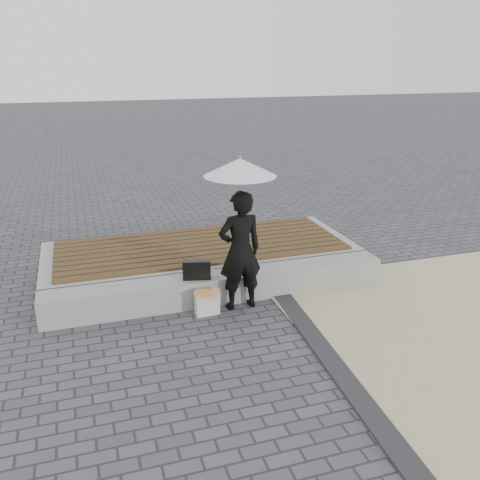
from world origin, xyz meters
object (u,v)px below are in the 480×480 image
object	(u,v)px
canvas_tote	(207,303)
woman	(240,251)
handbag	(197,270)
parasol	(240,167)
seating_ledge	(221,286)

from	to	relation	value
canvas_tote	woman	bearing A→B (deg)	6.80
handbag	canvas_tote	bearing A→B (deg)	-66.11
parasol	canvas_tote	distance (m)	1.89
seating_ledge	woman	distance (m)	0.74
seating_ledge	handbag	distance (m)	0.50
parasol	handbag	bearing A→B (deg)	155.79
seating_ledge	woman	xyz separation A→B (m)	(0.19, -0.31, 0.64)
seating_ledge	parasol	world-z (taller)	parasol
woman	parasol	size ratio (longest dim) A/B	1.39
handbag	canvas_tote	distance (m)	0.50
woman	parasol	xyz separation A→B (m)	(-0.00, 0.00, 1.15)
parasol	seating_ledge	bearing A→B (deg)	121.30
seating_ledge	canvas_tote	world-z (taller)	seating_ledge
parasol	canvas_tote	xyz separation A→B (m)	(-0.50, -0.08, -1.83)
handbag	canvas_tote	xyz separation A→B (m)	(0.06, -0.33, -0.37)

